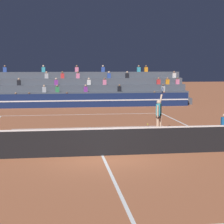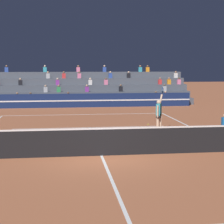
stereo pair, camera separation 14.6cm
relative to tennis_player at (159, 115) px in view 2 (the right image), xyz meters
name	(u,v)px [view 2 (the right image)]	position (x,y,z in m)	size (l,w,h in m)	color
ground_plane	(101,156)	(-3.21, -3.91, -0.98)	(120.00, 120.00, 0.00)	#AD603D
court_lines	(101,156)	(-3.21, -3.91, -0.98)	(11.10, 23.90, 0.01)	white
tennis_net	(101,141)	(-3.21, -3.91, -0.44)	(12.00, 0.10, 1.10)	black
sponsor_banner_wall	(81,100)	(-3.21, 12.49, -0.43)	(18.00, 0.26, 1.10)	navy
bleacher_stand	(79,91)	(-3.21, 16.29, 0.03)	(19.42, 4.75, 3.38)	#4C515B
tennis_player	(159,115)	(0.00, 0.00, 0.00)	(0.72, 1.17, 2.34)	beige
tennis_ball	(148,124)	(0.16, 3.01, -0.95)	(0.07, 0.07, 0.07)	#C6DB33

